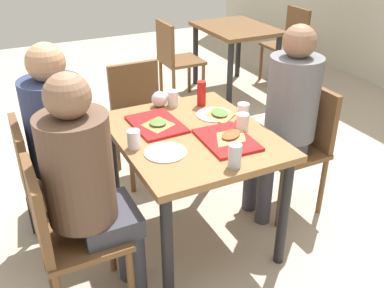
{
  "coord_description": "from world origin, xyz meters",
  "views": [
    {
      "loc": [
        1.97,
        -0.97,
        1.83
      ],
      "look_at": [
        0.0,
        0.0,
        0.66
      ],
      "focal_mm": 41.0,
      "sensor_mm": 36.0,
      "label": 1
    }
  ],
  "objects": [
    {
      "name": "chair_near_right",
      "position": [
        0.25,
        -0.8,
        0.5
      ],
      "size": [
        0.4,
        0.4,
        0.85
      ],
      "color": "brown",
      "rests_on": "ground_plane"
    },
    {
      "name": "chair_left_end",
      "position": [
        -0.88,
        0.0,
        0.5
      ],
      "size": [
        0.4,
        0.4,
        0.85
      ],
      "color": "brown",
      "rests_on": "ground_plane"
    },
    {
      "name": "condiment_bottle",
      "position": [
        -0.32,
        0.23,
        0.81
      ],
      "size": [
        0.06,
        0.06,
        0.16
      ],
      "primitive_type": "cylinder",
      "color": "red",
      "rests_on": "main_table"
    },
    {
      "name": "tray_red_near",
      "position": [
        -0.17,
        -0.14,
        0.74
      ],
      "size": [
        0.37,
        0.27,
        0.02
      ],
      "primitive_type": "cube",
      "rotation": [
        0.0,
        0.0,
        0.04
      ],
      "color": "red",
      "rests_on": "main_table"
    },
    {
      "name": "paper_plate_center",
      "position": [
        -0.15,
        0.23,
        0.73
      ],
      "size": [
        0.22,
        0.22,
        0.01
      ],
      "primitive_type": "cylinder",
      "color": "white",
      "rests_on": "main_table"
    },
    {
      "name": "foil_bundle",
      "position": [
        -0.42,
        -0.02,
        0.78
      ],
      "size": [
        0.1,
        0.1,
        0.1
      ],
      "primitive_type": "sphere",
      "color": "silver",
      "rests_on": "main_table"
    },
    {
      "name": "plastic_cup_a",
      "position": [
        -0.02,
        0.35,
        0.78
      ],
      "size": [
        0.07,
        0.07,
        0.1
      ],
      "primitive_type": "cylinder",
      "color": "white",
      "rests_on": "main_table"
    },
    {
      "name": "chair_far_side",
      "position": [
        0.0,
        0.8,
        0.5
      ],
      "size": [
        0.4,
        0.4,
        0.85
      ],
      "color": "brown",
      "rests_on": "ground_plane"
    },
    {
      "name": "soda_can",
      "position": [
        0.42,
        0.02,
        0.79
      ],
      "size": [
        0.07,
        0.07,
        0.12
      ],
      "primitive_type": "cylinder",
      "color": "#B7BCC6",
      "rests_on": "main_table"
    },
    {
      "name": "tray_red_far",
      "position": [
        0.17,
        0.12,
        0.74
      ],
      "size": [
        0.37,
        0.28,
        0.02
      ],
      "primitive_type": "cube",
      "rotation": [
        0.0,
        0.0,
        -0.04
      ],
      "color": "red",
      "rests_on": "main_table"
    },
    {
      "name": "pizza_slice_a",
      "position": [
        -0.15,
        -0.14,
        0.75
      ],
      "size": [
        0.21,
        0.2,
        0.02
      ],
      "color": "#C68C47",
      "rests_on": "tray_red_near"
    },
    {
      "name": "ground_plane",
      "position": [
        0.0,
        0.0,
        -0.01
      ],
      "size": [
        10.0,
        10.0,
        0.02
      ],
      "primitive_type": "cube",
      "color": "#B7A893"
    },
    {
      "name": "plastic_cup_c",
      "position": [
        -0.4,
        0.06,
        0.78
      ],
      "size": [
        0.07,
        0.07,
        0.1
      ],
      "primitive_type": "cylinder",
      "color": "white",
      "rests_on": "main_table"
    },
    {
      "name": "pizza_slice_c",
      "position": [
        -0.13,
        0.25,
        0.75
      ],
      "size": [
        0.22,
        0.19,
        0.02
      ],
      "color": "#C68C47",
      "rests_on": "paper_plate_center"
    },
    {
      "name": "background_chair_far",
      "position": [
        -2.06,
        2.28,
        0.5
      ],
      "size": [
        0.4,
        0.4,
        0.85
      ],
      "color": "brown",
      "rests_on": "ground_plane"
    },
    {
      "name": "handbag",
      "position": [
        -0.6,
        -0.81,
        0.14
      ],
      "size": [
        0.34,
        0.2,
        0.28
      ],
      "primitive_type": "cube",
      "rotation": [
        0.0,
        0.0,
        -0.12
      ],
      "color": "black",
      "rests_on": "ground_plane"
    },
    {
      "name": "person_in_brown_jacket",
      "position": [
        0.25,
        -0.66,
        0.75
      ],
      "size": [
        0.32,
        0.42,
        1.26
      ],
      "color": "#383842",
      "rests_on": "ground_plane"
    },
    {
      "name": "background_table",
      "position": [
        -2.06,
        1.55,
        0.61
      ],
      "size": [
        0.9,
        0.7,
        0.73
      ],
      "color": "brown",
      "rests_on": "ground_plane"
    },
    {
      "name": "person_in_red",
      "position": [
        -0.25,
        -0.66,
        0.75
      ],
      "size": [
        0.32,
        0.42,
        1.26
      ],
      "color": "#383842",
      "rests_on": "ground_plane"
    },
    {
      "name": "chair_near_left",
      "position": [
        -0.25,
        -0.8,
        0.5
      ],
      "size": [
        0.4,
        0.4,
        0.85
      ],
      "color": "brown",
      "rests_on": "ground_plane"
    },
    {
      "name": "plastic_cup_d",
      "position": [
        0.1,
        0.27,
        0.78
      ],
      "size": [
        0.07,
        0.07,
        0.1
      ],
      "primitive_type": "cylinder",
      "color": "white",
      "rests_on": "main_table"
    },
    {
      "name": "person_far_side",
      "position": [
        -0.0,
        0.66,
        0.75
      ],
      "size": [
        0.32,
        0.42,
        1.26
      ],
      "color": "#383842",
      "rests_on": "ground_plane"
    },
    {
      "name": "main_table",
      "position": [
        0.0,
        0.0,
        0.62
      ],
      "size": [
        1.0,
        0.82,
        0.73
      ],
      "color": "olive",
      "rests_on": "ground_plane"
    },
    {
      "name": "plastic_cup_b",
      "position": [
        0.02,
        -0.35,
        0.78
      ],
      "size": [
        0.07,
        0.07,
        0.1
      ],
      "primitive_type": "cylinder",
      "color": "white",
      "rests_on": "main_table"
    },
    {
      "name": "background_chair_near",
      "position": [
        -2.06,
        0.81,
        0.5
      ],
      "size": [
        0.4,
        0.4,
        0.85
      ],
      "color": "brown",
      "rests_on": "ground_plane"
    },
    {
      "name": "pizza_slice_b",
      "position": [
        0.17,
        0.15,
        0.75
      ],
      "size": [
        0.21,
        0.24,
        0.02
      ],
      "color": "tan",
      "rests_on": "tray_red_far"
    },
    {
      "name": "paper_plate_near_edge",
      "position": [
        0.15,
        -0.23,
        0.73
      ],
      "size": [
        0.22,
        0.22,
        0.01
      ],
      "primitive_type": "cylinder",
      "color": "white",
      "rests_on": "main_table"
    }
  ]
}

